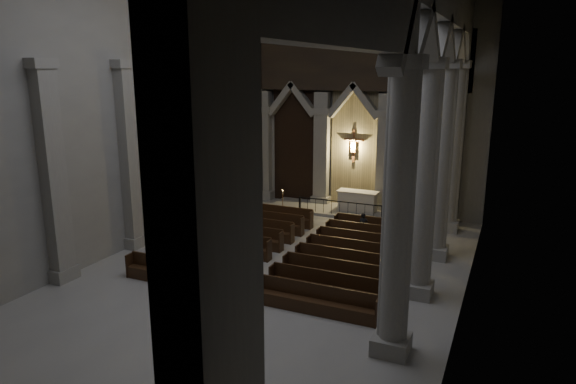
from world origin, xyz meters
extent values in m
plane|color=#A4A19B|center=(0.00, 0.00, 0.00)|extent=(24.00, 24.00, 0.00)
cube|color=gray|center=(0.00, 12.00, 6.00)|extent=(14.00, 0.10, 12.00)
cube|color=gray|center=(-7.00, 0.00, 6.00)|extent=(0.10, 24.00, 12.00)
cube|color=gray|center=(7.00, 0.00, 6.00)|extent=(0.10, 24.00, 12.00)
cube|color=#98958E|center=(-5.40, 11.50, 3.20)|extent=(0.80, 0.50, 6.40)
cube|color=#98958E|center=(-5.40, 11.50, 0.25)|extent=(1.05, 0.70, 0.50)
cube|color=#98958E|center=(-5.40, 11.50, 5.35)|extent=(1.00, 0.65, 0.35)
cube|color=#98958E|center=(-1.80, 11.50, 3.20)|extent=(0.80, 0.50, 6.40)
cube|color=#98958E|center=(-1.80, 11.50, 0.25)|extent=(1.05, 0.70, 0.50)
cube|color=#98958E|center=(-1.80, 11.50, 5.35)|extent=(1.00, 0.65, 0.35)
cube|color=#98958E|center=(1.80, 11.50, 3.20)|extent=(0.80, 0.50, 6.40)
cube|color=#98958E|center=(1.80, 11.50, 0.25)|extent=(1.05, 0.70, 0.50)
cube|color=#98958E|center=(1.80, 11.50, 5.35)|extent=(1.00, 0.65, 0.35)
cube|color=#98958E|center=(5.40, 11.50, 3.20)|extent=(0.80, 0.50, 6.40)
cube|color=#98958E|center=(5.40, 11.50, 0.25)|extent=(1.05, 0.70, 0.50)
cube|color=#98958E|center=(5.40, 11.50, 5.35)|extent=(1.00, 0.65, 0.35)
cube|color=black|center=(-3.60, 11.85, 3.50)|extent=(2.60, 0.15, 7.00)
cube|color=#9B8A64|center=(0.00, 11.85, 3.50)|extent=(2.60, 0.15, 7.00)
cube|color=black|center=(3.60, 11.85, 3.50)|extent=(2.60, 0.15, 7.00)
cube|color=black|center=(0.00, 11.50, 8.00)|extent=(12.00, 0.50, 3.00)
cube|color=#98958E|center=(-6.20, 11.50, 4.50)|extent=(1.60, 0.50, 9.00)
cube|color=#98958E|center=(6.20, 11.50, 4.50)|extent=(1.60, 0.50, 9.00)
cube|color=#98958E|center=(0.00, 11.50, 10.50)|extent=(14.00, 0.50, 3.00)
plane|color=#FFC872|center=(0.00, 11.82, 3.50)|extent=(1.50, 0.00, 1.50)
cube|color=brown|center=(0.00, 11.73, 3.50)|extent=(0.13, 0.08, 1.80)
cube|color=brown|center=(0.00, 11.73, 3.85)|extent=(1.10, 0.08, 0.13)
cube|color=tan|center=(0.00, 11.67, 3.45)|extent=(0.26, 0.10, 0.60)
sphere|color=tan|center=(0.00, 11.67, 3.85)|extent=(0.17, 0.17, 0.17)
cylinder|color=tan|center=(-0.26, 11.67, 3.82)|extent=(0.45, 0.08, 0.08)
cylinder|color=tan|center=(0.26, 11.67, 3.82)|extent=(0.45, 0.08, 0.08)
cube|color=#98958E|center=(5.50, 9.50, 0.25)|extent=(1.00, 1.00, 0.50)
cylinder|color=#98958E|center=(5.50, 9.50, 4.00)|extent=(0.70, 0.70, 7.50)
cube|color=#98958E|center=(5.50, 9.50, 7.85)|extent=(0.95, 0.95, 0.35)
cube|color=#98958E|center=(5.50, 5.50, 0.25)|extent=(1.00, 1.00, 0.50)
cylinder|color=#98958E|center=(5.50, 5.50, 4.00)|extent=(0.70, 0.70, 7.50)
cube|color=#98958E|center=(5.50, 5.50, 7.85)|extent=(0.95, 0.95, 0.35)
cube|color=#98958E|center=(5.50, 1.50, 0.25)|extent=(1.00, 1.00, 0.50)
cylinder|color=#98958E|center=(5.50, 1.50, 4.00)|extent=(0.70, 0.70, 7.50)
cube|color=#98958E|center=(5.50, 1.50, 7.85)|extent=(0.95, 0.95, 0.35)
cube|color=#98958E|center=(5.50, -2.50, 0.25)|extent=(1.00, 1.00, 0.50)
cylinder|color=#98958E|center=(5.50, -2.50, 4.00)|extent=(0.70, 0.70, 7.50)
cube|color=#98958E|center=(5.50, -2.50, 7.85)|extent=(0.95, 0.95, 0.35)
cube|color=#98958E|center=(5.50, 11.40, 4.60)|extent=(0.55, 1.20, 9.20)
cube|color=#98958E|center=(5.50, -11.40, 4.60)|extent=(0.55, 1.20, 9.20)
cube|color=#98958E|center=(-6.75, 9.50, 0.25)|extent=(0.60, 1.00, 0.50)
cube|color=#98958E|center=(-6.75, 9.50, 4.00)|extent=(0.50, 0.80, 7.50)
cube|color=#98958E|center=(-6.75, 9.50, 7.85)|extent=(0.60, 1.00, 0.35)
cube|color=#98958E|center=(-6.75, 5.50, 0.25)|extent=(0.60, 1.00, 0.50)
cube|color=#98958E|center=(-6.75, 5.50, 4.00)|extent=(0.50, 0.80, 7.50)
cube|color=#98958E|center=(-6.75, 5.50, 7.85)|extent=(0.60, 1.00, 0.35)
cube|color=#98958E|center=(-6.75, 1.50, 0.25)|extent=(0.60, 1.00, 0.50)
cube|color=#98958E|center=(-6.75, 1.50, 4.00)|extent=(0.50, 0.80, 7.50)
cube|color=#98958E|center=(-6.75, 1.50, 7.85)|extent=(0.60, 1.00, 0.35)
cube|color=#98958E|center=(-6.75, -2.50, 0.25)|extent=(0.60, 1.00, 0.50)
cube|color=#98958E|center=(-6.75, -2.50, 4.00)|extent=(0.50, 0.80, 7.50)
cube|color=#98958E|center=(-6.75, -2.50, 7.85)|extent=(0.60, 1.00, 0.35)
cube|color=#98958E|center=(0.00, 10.60, 0.07)|extent=(8.50, 2.60, 0.15)
cube|color=beige|center=(0.64, 10.61, 0.68)|extent=(2.01, 0.78, 1.06)
cube|color=silver|center=(0.64, 10.61, 1.23)|extent=(2.17, 0.87, 0.04)
cube|color=black|center=(0.00, 9.51, 0.86)|extent=(4.55, 0.05, 0.05)
cube|color=black|center=(-2.27, 9.51, 0.45)|extent=(0.09, 0.09, 0.91)
cube|color=black|center=(2.27, 9.51, 0.45)|extent=(0.09, 0.09, 0.91)
cylinder|color=black|center=(-1.82, 9.51, 0.43)|extent=(0.02, 0.02, 0.84)
cylinder|color=black|center=(-1.36, 9.51, 0.43)|extent=(0.02, 0.02, 0.84)
cylinder|color=black|center=(-0.91, 9.51, 0.43)|extent=(0.02, 0.02, 0.84)
cylinder|color=black|center=(-0.45, 9.51, 0.43)|extent=(0.02, 0.02, 0.84)
cylinder|color=black|center=(0.00, 9.51, 0.43)|extent=(0.02, 0.02, 0.84)
cylinder|color=black|center=(0.45, 9.51, 0.43)|extent=(0.02, 0.02, 0.84)
cylinder|color=black|center=(0.91, 9.51, 0.43)|extent=(0.02, 0.02, 0.84)
cylinder|color=black|center=(1.36, 9.51, 0.43)|extent=(0.02, 0.02, 0.84)
cylinder|color=black|center=(1.82, 9.51, 0.43)|extent=(0.02, 0.02, 0.84)
cylinder|color=#B17736|center=(-3.04, 8.95, 0.02)|extent=(0.22, 0.22, 0.05)
cylinder|color=#B17736|center=(-3.04, 8.95, 0.56)|extent=(0.03, 0.03, 1.06)
cylinder|color=#B17736|center=(-3.04, 8.95, 1.09)|extent=(0.11, 0.11, 0.02)
cylinder|color=beige|center=(-3.04, 8.95, 1.18)|extent=(0.04, 0.04, 0.19)
sphere|color=#ECAD52|center=(-3.04, 8.95, 1.30)|extent=(0.04, 0.04, 0.04)
cylinder|color=#B17736|center=(2.38, 9.31, 0.03)|extent=(0.26, 0.26, 0.05)
cylinder|color=#B17736|center=(2.38, 9.31, 0.65)|extent=(0.04, 0.04, 1.25)
cylinder|color=#B17736|center=(2.38, 9.31, 1.27)|extent=(0.13, 0.13, 0.02)
cylinder|color=beige|center=(2.38, 9.31, 1.39)|extent=(0.05, 0.05, 0.22)
sphere|color=#ECAD52|center=(2.38, 9.31, 1.52)|extent=(0.05, 0.05, 0.05)
cube|color=black|center=(-2.70, 7.05, 0.22)|extent=(4.14, 0.39, 0.44)
cube|color=black|center=(-2.70, 7.23, 0.69)|extent=(4.14, 0.07, 0.49)
cube|color=black|center=(-4.77, 7.05, 0.44)|extent=(0.06, 0.44, 0.89)
cube|color=black|center=(-0.63, 7.05, 0.44)|extent=(0.06, 0.44, 0.89)
cube|color=black|center=(2.70, 7.05, 0.22)|extent=(4.14, 0.39, 0.44)
cube|color=black|center=(2.70, 7.23, 0.69)|extent=(4.14, 0.07, 0.49)
cube|color=black|center=(0.63, 7.05, 0.44)|extent=(0.06, 0.44, 0.89)
cube|color=black|center=(4.77, 7.05, 0.44)|extent=(0.06, 0.44, 0.89)
cube|color=black|center=(-2.70, 5.87, 0.22)|extent=(4.14, 0.39, 0.44)
cube|color=black|center=(-2.70, 6.06, 0.69)|extent=(4.14, 0.07, 0.49)
cube|color=black|center=(-4.77, 5.87, 0.44)|extent=(0.06, 0.44, 0.89)
cube|color=black|center=(-0.63, 5.87, 0.44)|extent=(0.06, 0.44, 0.89)
cube|color=black|center=(2.70, 5.87, 0.22)|extent=(4.14, 0.39, 0.44)
cube|color=black|center=(2.70, 6.06, 0.69)|extent=(4.14, 0.07, 0.49)
cube|color=black|center=(0.63, 5.87, 0.44)|extent=(0.06, 0.44, 0.89)
cube|color=black|center=(4.77, 5.87, 0.44)|extent=(0.06, 0.44, 0.89)
cube|color=black|center=(-2.70, 4.70, 0.22)|extent=(4.14, 0.39, 0.44)
cube|color=black|center=(-2.70, 4.88, 0.69)|extent=(4.14, 0.07, 0.49)
cube|color=black|center=(-4.77, 4.70, 0.44)|extent=(0.06, 0.44, 0.89)
cube|color=black|center=(-0.63, 4.70, 0.44)|extent=(0.06, 0.44, 0.89)
cube|color=black|center=(2.70, 4.70, 0.22)|extent=(4.14, 0.39, 0.44)
cube|color=black|center=(2.70, 4.88, 0.69)|extent=(4.14, 0.07, 0.49)
cube|color=black|center=(0.63, 4.70, 0.44)|extent=(0.06, 0.44, 0.89)
cube|color=black|center=(4.77, 4.70, 0.44)|extent=(0.06, 0.44, 0.89)
cube|color=black|center=(-2.70, 3.52, 0.22)|extent=(4.14, 0.39, 0.44)
cube|color=black|center=(-2.70, 3.71, 0.69)|extent=(4.14, 0.07, 0.49)
cube|color=black|center=(-4.77, 3.52, 0.44)|extent=(0.06, 0.44, 0.89)
cube|color=black|center=(-0.63, 3.52, 0.44)|extent=(0.06, 0.44, 0.89)
cube|color=black|center=(2.70, 3.52, 0.22)|extent=(4.14, 0.39, 0.44)
cube|color=black|center=(2.70, 3.71, 0.69)|extent=(4.14, 0.07, 0.49)
cube|color=black|center=(0.63, 3.52, 0.44)|extent=(0.06, 0.44, 0.89)
cube|color=black|center=(4.77, 3.52, 0.44)|extent=(0.06, 0.44, 0.89)
cube|color=black|center=(-2.70, 2.35, 0.22)|extent=(4.14, 0.39, 0.44)
cube|color=black|center=(-2.70, 2.53, 0.69)|extent=(4.14, 0.07, 0.49)
cube|color=black|center=(-4.77, 2.35, 0.44)|extent=(0.06, 0.44, 0.89)
cube|color=black|center=(-0.63, 2.35, 0.44)|extent=(0.06, 0.44, 0.89)
cube|color=black|center=(2.70, 2.35, 0.22)|extent=(4.14, 0.39, 0.44)
cube|color=black|center=(2.70, 2.53, 0.69)|extent=(4.14, 0.07, 0.49)
cube|color=black|center=(0.63, 2.35, 0.44)|extent=(0.06, 0.44, 0.89)
cube|color=black|center=(4.77, 2.35, 0.44)|extent=(0.06, 0.44, 0.89)
cube|color=black|center=(-2.70, 1.17, 0.22)|extent=(4.14, 0.39, 0.44)
cube|color=black|center=(-2.70, 1.36, 0.69)|extent=(4.14, 0.07, 0.49)
cube|color=black|center=(-4.77, 1.17, 0.44)|extent=(0.06, 0.44, 0.89)
cube|color=black|center=(-0.63, 1.17, 0.44)|extent=(0.06, 0.44, 0.89)
cube|color=black|center=(2.70, 1.17, 0.22)|extent=(4.14, 0.39, 0.44)
cube|color=black|center=(2.70, 1.36, 0.69)|extent=(4.14, 0.07, 0.49)
cube|color=black|center=(0.63, 1.17, 0.44)|extent=(0.06, 0.44, 0.89)
cube|color=black|center=(4.77, 1.17, 0.44)|extent=(0.06, 0.44, 0.89)
cube|color=black|center=(-2.70, -0.01, 0.22)|extent=(4.14, 0.39, 0.44)
cube|color=black|center=(-2.70, 0.18, 0.69)|extent=(4.14, 0.07, 0.49)
cube|color=black|center=(-4.77, -0.01, 0.44)|extent=(0.06, 0.44, 0.89)
cube|color=black|center=(-0.63, -0.01, 0.44)|extent=(0.06, 0.44, 0.89)
cube|color=black|center=(2.70, -0.01, 0.22)|extent=(4.14, 0.39, 0.44)
cube|color=black|center=(2.70, 0.18, 0.69)|extent=(4.14, 0.07, 0.49)
cube|color=black|center=(0.63, -0.01, 0.44)|extent=(0.06, 0.44, 0.89)
cube|color=black|center=(4.77, -0.01, 0.44)|extent=(0.06, 0.44, 0.89)
cube|color=black|center=(-2.70, -1.18, 0.22)|extent=(4.14, 0.39, 0.44)
cube|color=black|center=(-2.70, -0.99, 0.69)|extent=(4.14, 0.07, 0.49)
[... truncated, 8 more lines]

